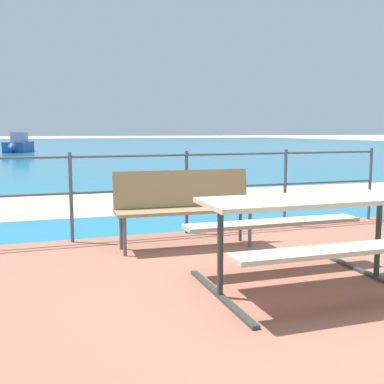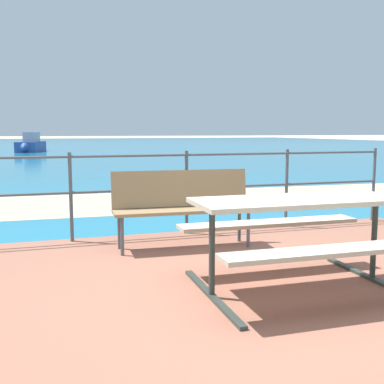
# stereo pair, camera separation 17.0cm
# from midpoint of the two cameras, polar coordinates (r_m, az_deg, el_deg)

# --- Properties ---
(ground_plane) EXTENTS (240.00, 240.00, 0.00)m
(ground_plane) POSITION_cam_midpoint_polar(r_m,az_deg,el_deg) (4.10, 11.20, -12.84)
(ground_plane) COLOR beige
(patio_paving) EXTENTS (6.40, 5.20, 0.06)m
(patio_paving) POSITION_cam_midpoint_polar(r_m,az_deg,el_deg) (4.09, 11.22, -12.44)
(patio_paving) COLOR #935B47
(patio_paving) RESTS_ON ground
(sea_water) EXTENTS (90.00, 90.00, 0.01)m
(sea_water) POSITION_cam_midpoint_polar(r_m,az_deg,el_deg) (43.41, -15.55, 5.33)
(sea_water) COLOR teal
(sea_water) RESTS_ON ground
(beach_strip) EXTENTS (54.07, 4.73, 0.01)m
(beach_strip) POSITION_cam_midpoint_polar(r_m,az_deg,el_deg) (9.38, -6.10, -1.20)
(beach_strip) COLOR tan
(beach_strip) RESTS_ON ground
(picnic_table) EXTENTS (1.81, 1.39, 0.79)m
(picnic_table) POSITION_cam_midpoint_polar(r_m,az_deg,el_deg) (4.10, 13.89, -3.34)
(picnic_table) COLOR #BCAD93
(picnic_table) RESTS_ON patio_paving
(park_bench) EXTENTS (1.64, 0.51, 0.89)m
(park_bench) POSITION_cam_midpoint_polar(r_m,az_deg,el_deg) (5.46, -0.27, -1.12)
(park_bench) COLOR #8C704C
(park_bench) RESTS_ON patio_paving
(railing_fence) EXTENTS (5.94, 0.04, 1.09)m
(railing_fence) POSITION_cam_midpoint_polar(r_m,az_deg,el_deg) (6.15, 0.12, 1.30)
(railing_fence) COLOR #4C5156
(railing_fence) RESTS_ON patio_paving
(boat_mid) EXTENTS (2.00, 3.88, 1.30)m
(boat_mid) POSITION_cam_midpoint_polar(r_m,az_deg,el_deg) (33.29, -18.82, 5.40)
(boat_mid) COLOR #2D478C
(boat_mid) RESTS_ON sea_water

